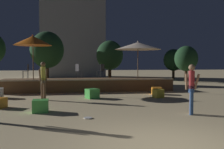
# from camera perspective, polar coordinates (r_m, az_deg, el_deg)

# --- Properties ---
(ground_plane) EXTENTS (120.00, 120.00, 0.00)m
(ground_plane) POSITION_cam_1_polar(r_m,az_deg,el_deg) (5.42, 12.79, -16.06)
(ground_plane) COLOR #D1B784
(wooden_deck) EXTENTS (10.73, 2.90, 0.79)m
(wooden_deck) POSITION_cam_1_polar(r_m,az_deg,el_deg) (16.31, -5.91, -2.29)
(wooden_deck) COLOR brown
(wooden_deck) RESTS_ON ground
(patio_umbrella_0) EXTENTS (2.17, 2.17, 3.40)m
(patio_umbrella_0) POSITION_cam_1_polar(r_m,az_deg,el_deg) (15.21, -17.64, 7.38)
(patio_umbrella_0) COLOR brown
(patio_umbrella_0) RESTS_ON ground
(patio_umbrella_1) EXTENTS (2.84, 2.84, 3.12)m
(patio_umbrella_1) POSITION_cam_1_polar(r_m,az_deg,el_deg) (15.60, 5.94, 6.51)
(patio_umbrella_1) COLOR brown
(patio_umbrella_1) RESTS_ON ground
(cube_seat_2) EXTENTS (0.55, 0.55, 0.42)m
(cube_seat_2) POSITION_cam_1_polar(r_m,az_deg,el_deg) (12.86, 10.53, -4.27)
(cube_seat_2) COLOR yellow
(cube_seat_2) RESTS_ON ground
(cube_seat_3) EXTENTS (0.57, 0.57, 0.44)m
(cube_seat_3) POSITION_cam_1_polar(r_m,az_deg,el_deg) (9.23, -16.03, -6.93)
(cube_seat_3) COLOR #4CC651
(cube_seat_3) RESTS_ON ground
(cube_seat_4) EXTENTS (0.72, 0.72, 0.47)m
(cube_seat_4) POSITION_cam_1_polar(r_m,az_deg,el_deg) (12.41, -4.56, -4.36)
(cube_seat_4) COLOR #4CC651
(cube_seat_4) RESTS_ON ground
(cube_seat_5) EXTENTS (0.61, 0.61, 0.40)m
(cube_seat_5) POSITION_cam_1_polar(r_m,az_deg,el_deg) (14.16, 10.17, -3.69)
(cube_seat_5) COLOR orange
(cube_seat_5) RESTS_ON ground
(person_1) EXTENTS (0.47, 0.29, 1.69)m
(person_1) POSITION_cam_1_polar(r_m,az_deg,el_deg) (8.81, 17.71, -2.85)
(person_1) COLOR #997051
(person_1) RESTS_ON ground
(person_2) EXTENTS (0.41, 0.37, 1.81)m
(person_2) POSITION_cam_1_polar(r_m,az_deg,el_deg) (12.10, -15.45, -1.00)
(person_2) COLOR brown
(person_2) RESTS_ON ground
(bistro_chair_0) EXTENTS (0.47, 0.47, 0.90)m
(bistro_chair_0) POSITION_cam_1_polar(r_m,az_deg,el_deg) (16.04, -7.71, 1.12)
(bistro_chair_0) COLOR #47474C
(bistro_chair_0) RESTS_ON wooden_deck
(bistro_chair_1) EXTENTS (0.40, 0.40, 0.90)m
(bistro_chair_1) POSITION_cam_1_polar(r_m,az_deg,el_deg) (16.85, -18.89, 1.07)
(bistro_chair_1) COLOR #47474C
(bistro_chair_1) RESTS_ON wooden_deck
(bistro_chair_2) EXTENTS (0.48, 0.48, 0.90)m
(bistro_chair_2) POSITION_cam_1_polar(r_m,az_deg,el_deg) (16.42, -2.41, 1.17)
(bistro_chair_2) COLOR #2D3338
(bistro_chair_2) RESTS_ON wooden_deck
(frisbee_disc) EXTENTS (0.26, 0.26, 0.03)m
(frisbee_disc) POSITION_cam_1_polar(r_m,az_deg,el_deg) (7.96, -5.56, -9.84)
(frisbee_disc) COLOR white
(frisbee_disc) RESTS_ON ground
(background_tree_0) EXTENTS (2.13, 2.13, 3.36)m
(background_tree_0) POSITION_cam_1_polar(r_m,az_deg,el_deg) (24.23, 16.59, 3.49)
(background_tree_0) COLOR #3D2B1C
(background_tree_0) RESTS_ON ground
(background_tree_1) EXTENTS (2.88, 2.88, 4.50)m
(background_tree_1) POSITION_cam_1_polar(r_m,az_deg,el_deg) (22.37, -14.63, 5.46)
(background_tree_1) COLOR #3D2B1C
(background_tree_1) RESTS_ON ground
(background_tree_2) EXTENTS (2.16, 2.16, 3.30)m
(background_tree_2) POSITION_cam_1_polar(r_m,az_deg,el_deg) (28.19, 13.88, 3.22)
(background_tree_2) COLOR #3D2B1C
(background_tree_2) RESTS_ON ground
(background_tree_4) EXTENTS (2.25, 2.25, 3.66)m
(background_tree_4) POSITION_cam_1_polar(r_m,az_deg,el_deg) (21.13, -0.53, 4.39)
(background_tree_4) COLOR #3D2B1C
(background_tree_4) RESTS_ON ground
(distant_building) EXTENTS (8.02, 3.53, 12.15)m
(distant_building) POSITION_cam_1_polar(r_m,az_deg,el_deg) (33.09, -8.87, 10.05)
(distant_building) COLOR gray
(distant_building) RESTS_ON ground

